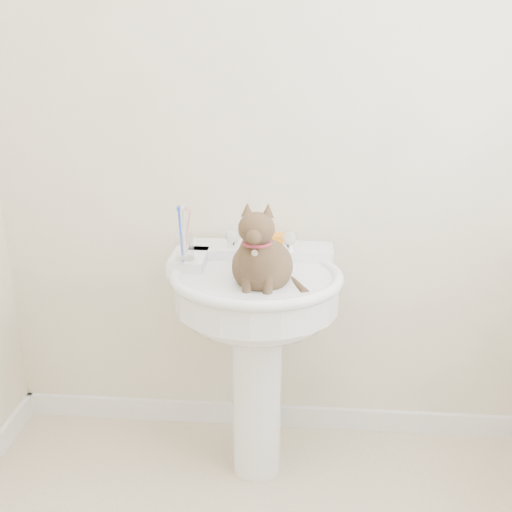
# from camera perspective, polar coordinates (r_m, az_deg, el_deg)

# --- Properties ---
(wall_back) EXTENTS (2.20, 0.00, 2.50)m
(wall_back) POSITION_cam_1_polar(r_m,az_deg,el_deg) (2.30, 3.13, 11.89)
(wall_back) COLOR beige
(wall_back) RESTS_ON ground
(baseboard_back) EXTENTS (2.20, 0.02, 0.09)m
(baseboard_back) POSITION_cam_1_polar(r_m,az_deg,el_deg) (2.73, 2.64, -14.01)
(baseboard_back) COLOR white
(baseboard_back) RESTS_ON floor
(pedestal_sink) EXTENTS (0.60, 0.58, 0.82)m
(pedestal_sink) POSITION_cam_1_polar(r_m,az_deg,el_deg) (2.20, 0.01, -5.02)
(pedestal_sink) COLOR white
(pedestal_sink) RESTS_ON floor
(faucet) EXTENTS (0.28, 0.12, 0.14)m
(faucet) POSITION_cam_1_polar(r_m,az_deg,el_deg) (2.25, 0.39, 1.55)
(faucet) COLOR silver
(faucet) RESTS_ON pedestal_sink
(soap_bar) EXTENTS (0.10, 0.07, 0.03)m
(soap_bar) POSITION_cam_1_polar(r_m,az_deg,el_deg) (2.34, 1.59, 1.57)
(soap_bar) COLOR orange
(soap_bar) RESTS_ON pedestal_sink
(toothbrush_cup) EXTENTS (0.07, 0.07, 0.19)m
(toothbrush_cup) POSITION_cam_1_polar(r_m,az_deg,el_deg) (2.16, -6.36, 0.82)
(toothbrush_cup) COLOR silver
(toothbrush_cup) RESTS_ON pedestal_sink
(cat) EXTENTS (0.22, 0.27, 0.40)m
(cat) POSITION_cam_1_polar(r_m,az_deg,el_deg) (2.04, 0.50, -0.41)
(cat) COLOR brown
(cat) RESTS_ON pedestal_sink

